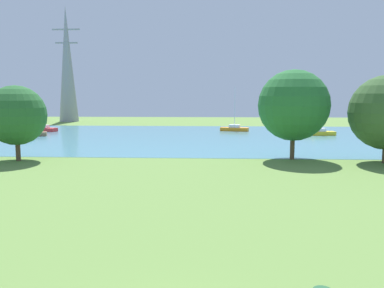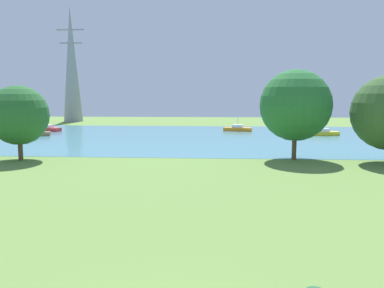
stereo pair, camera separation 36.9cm
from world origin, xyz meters
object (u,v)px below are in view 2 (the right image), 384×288
(electricity_pylon, at_px, (72,65))
(sailboat_orange, at_px, (238,128))
(sailboat_yellow, at_px, (323,133))
(tree_mid_shore, at_px, (295,105))
(sailboat_red, at_px, (47,129))
(tree_west_near, at_px, (19,115))
(sailboat_brown, at_px, (34,133))

(electricity_pylon, bearing_deg, sailboat_orange, -31.45)
(sailboat_yellow, height_order, tree_mid_shore, tree_mid_shore)
(sailboat_red, height_order, tree_west_near, tree_west_near)
(sailboat_red, bearing_deg, sailboat_brown, -80.26)
(sailboat_brown, height_order, sailboat_red, sailboat_brown)
(tree_west_near, bearing_deg, sailboat_brown, 112.56)
(tree_west_near, relative_size, electricity_pylon, 0.27)
(sailboat_red, bearing_deg, sailboat_yellow, -5.65)
(sailboat_orange, relative_size, sailboat_red, 1.38)
(electricity_pylon, bearing_deg, sailboat_red, -79.62)
(sailboat_red, bearing_deg, sailboat_orange, 3.81)
(sailboat_brown, height_order, tree_mid_shore, tree_mid_shore)
(sailboat_brown, bearing_deg, sailboat_red, 99.74)
(sailboat_orange, bearing_deg, electricity_pylon, 148.55)
(sailboat_brown, bearing_deg, tree_mid_shore, -29.00)
(sailboat_red, bearing_deg, tree_mid_shore, -37.01)
(sailboat_yellow, xyz_separation_m, electricity_pylon, (-50.07, 29.53, 12.72))
(sailboat_yellow, xyz_separation_m, tree_mid_shore, (-8.76, -23.18, 4.80))
(sailboat_orange, height_order, sailboat_yellow, sailboat_orange)
(tree_mid_shore, bearing_deg, sailboat_red, 142.99)
(sailboat_brown, relative_size, sailboat_yellow, 1.07)
(sailboat_red, bearing_deg, electricity_pylon, 100.38)
(sailboat_brown, relative_size, sailboat_orange, 0.80)
(sailboat_red, relative_size, tree_west_near, 0.77)
(tree_west_near, xyz_separation_m, tree_mid_shore, (26.31, 2.13, 0.92))
(tree_west_near, bearing_deg, electricity_pylon, 105.29)
(sailboat_orange, bearing_deg, sailboat_brown, -161.86)
(sailboat_yellow, relative_size, tree_mid_shore, 0.66)
(tree_mid_shore, bearing_deg, sailboat_orange, 97.53)
(sailboat_red, bearing_deg, tree_west_near, -70.75)
(sailboat_yellow, bearing_deg, electricity_pylon, 149.46)
(sailboat_orange, height_order, electricity_pylon, electricity_pylon)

